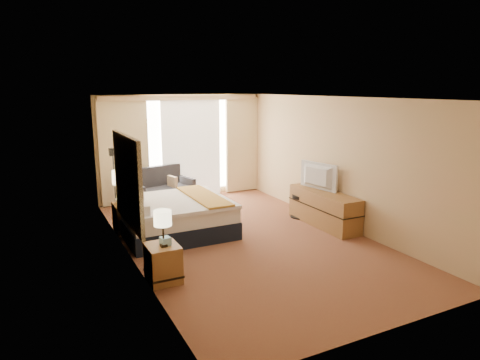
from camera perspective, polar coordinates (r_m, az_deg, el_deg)
name	(u,v)px	position (r m, az deg, el deg)	size (l,w,h in m)	color
floor	(244,239)	(8.09, 0.57, -7.81)	(4.20, 7.00, 0.02)	#531A17
ceiling	(245,98)	(7.60, 0.61, 10.94)	(4.20, 7.00, 0.02)	white
wall_back	(181,147)	(10.93, -7.85, 4.40)	(4.20, 0.02, 2.60)	tan
wall_front	(390,225)	(4.98, 19.41, -5.73)	(4.20, 0.02, 2.60)	tan
wall_left	(127,182)	(7.05, -14.77, -0.24)	(0.02, 7.00, 2.60)	tan
wall_right	(337,162)	(8.88, 12.75, 2.40)	(0.02, 7.00, 2.60)	tan
headboard	(127,180)	(7.25, -14.79, -0.06)	(0.06, 1.85, 1.50)	black
nightstand_left	(163,263)	(6.43, -10.22, -10.84)	(0.45, 0.52, 0.55)	olive
nightstand_right	(126,217)	(8.73, -14.94, -4.82)	(0.45, 0.52, 0.55)	olive
media_dresser	(324,208)	(8.92, 11.11, -3.74)	(0.50, 1.80, 0.70)	olive
window	(191,146)	(10.98, -6.57, 4.58)	(2.30, 0.02, 2.30)	silver
curtains	(182,143)	(10.80, -7.69, 4.90)	(4.12, 0.19, 2.56)	beige
bed	(175,216)	(8.34, -8.64, -4.78)	(1.97, 1.80, 0.96)	black
loveseat	(162,192)	(10.45, -10.40, -1.65)	(1.57, 1.07, 0.90)	#521F17
floor_lamp	(114,169)	(9.34, -16.48, 1.36)	(0.19, 0.19, 1.54)	black
desk_chair	(303,197)	(9.39, 8.46, -2.30)	(0.47, 0.47, 0.98)	black
lamp_left	(163,219)	(6.14, -10.28, -5.12)	(0.25, 0.25, 0.54)	black
lamp_right	(120,178)	(8.60, -15.66, 0.27)	(0.31, 0.31, 0.65)	black
tissue_box	(165,241)	(6.30, -9.93, -8.04)	(0.13, 0.13, 0.12)	#89BBD4
telephone	(127,203)	(8.53, -14.78, -3.02)	(0.19, 0.15, 0.07)	black
television	(315,176)	(8.94, 10.02, 0.48)	(0.96, 0.13, 0.56)	black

